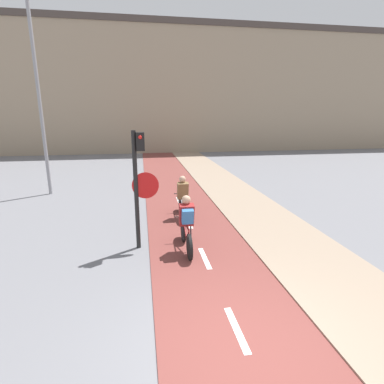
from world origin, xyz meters
name	(u,v)px	position (x,y,z in m)	size (l,w,h in m)	color
ground_plane	(247,354)	(0.00, 0.00, 0.00)	(120.00, 120.00, 0.00)	slate
bike_lane	(247,353)	(0.00, 0.00, 0.01)	(2.62, 60.00, 0.02)	brown
building_row_background	(154,90)	(0.00, 26.10, 5.55)	(60.00, 5.20, 11.08)	gray
traffic_light_pole	(139,177)	(-1.49, 3.92, 1.88)	(0.67, 0.25, 3.03)	black
street_lamp_far	(37,78)	(-5.42, 10.13, 4.80)	(0.36, 0.36, 8.01)	gray
cyclist_near	(186,225)	(-0.36, 3.53, 0.70)	(0.46, 1.72, 1.46)	black
cyclist_far	(183,199)	(-0.11, 6.08, 0.66)	(0.46, 1.69, 1.44)	black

